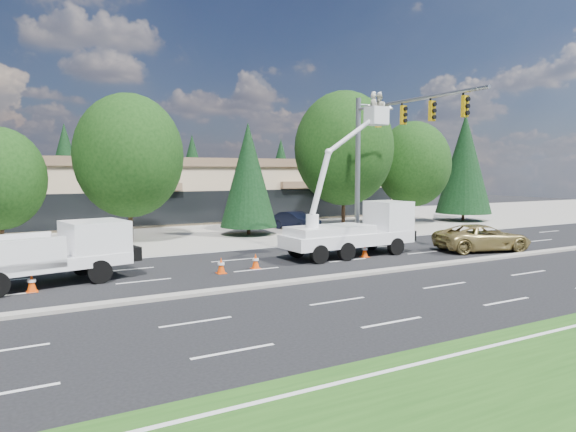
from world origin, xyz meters
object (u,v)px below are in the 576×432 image
utility_pickup (57,259)px  signal_mast (380,144)px  minivan (482,238)px  bucket_truck (358,221)px

utility_pickup → signal_mast: bearing=-2.9°
signal_mast → minivan: 7.97m
signal_mast → bucket_truck: bearing=-142.6°
bucket_truck → signal_mast: bearing=34.8°
signal_mast → minivan: size_ratio=1.92×
signal_mast → utility_pickup: (-18.10, -2.59, -5.07)m
utility_pickup → minivan: utility_pickup is taller
minivan → utility_pickup: bearing=99.2°
bucket_truck → minivan: 7.33m
signal_mast → utility_pickup: size_ratio=1.55×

